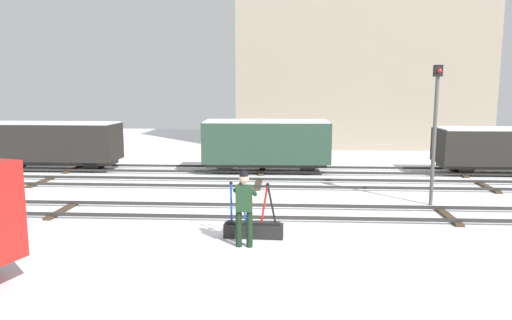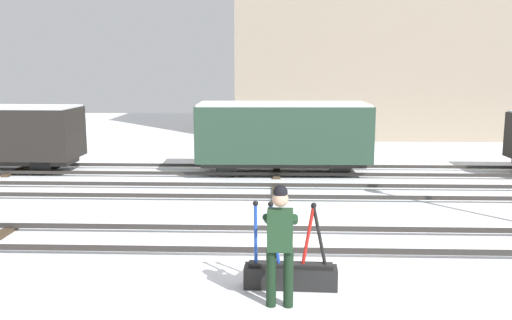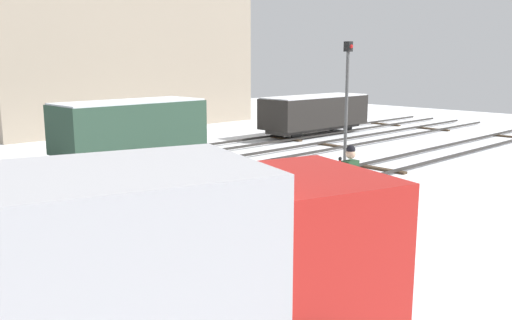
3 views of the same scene
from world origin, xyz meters
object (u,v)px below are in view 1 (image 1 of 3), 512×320
Objects in this scene: signal_post at (435,122)px; freight_car_mid_siding at (53,142)px; freight_car_far_end at (266,142)px; rail_worker at (244,203)px; switch_lever_frame at (254,228)px; freight_car_back_track at (511,147)px.

signal_post reaches higher than freight_car_mid_siding.
freight_car_far_end is at bearing 1.13° from freight_car_mid_siding.
freight_car_mid_siding reaches higher than rail_worker.
freight_car_mid_siding is at bearing 159.29° from signal_post.
freight_car_back_track is at bearing 44.15° from switch_lever_frame.
freight_car_mid_siding reaches higher than switch_lever_frame.
switch_lever_frame is 0.24× the size of freight_car_back_track.
freight_car_mid_siding is (-20.69, -0.00, 0.08)m from freight_car_back_track.
signal_post reaches higher than freight_car_back_track.
freight_car_far_end is (-5.61, 5.87, -1.36)m from signal_post.
switch_lever_frame is 7.18m from signal_post.
signal_post is at bearing -47.69° from freight_car_far_end.
freight_car_back_track is 1.05× the size of freight_car_mid_siding.
rail_worker is at bearing -142.25° from signal_post.
signal_post is 0.80× the size of freight_car_far_end.
freight_car_mid_siding is (-9.74, 10.34, 0.22)m from rail_worker.
freight_car_far_end is (-10.79, -0.00, 0.15)m from freight_car_back_track.
freight_car_far_end reaches higher than switch_lever_frame.
freight_car_far_end is (-0.02, 9.63, 1.11)m from switch_lever_frame.
freight_car_back_track is (10.77, 9.63, 0.96)m from switch_lever_frame.
rail_worker reaches higher than switch_lever_frame.
signal_post is 0.71× the size of freight_car_back_track.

